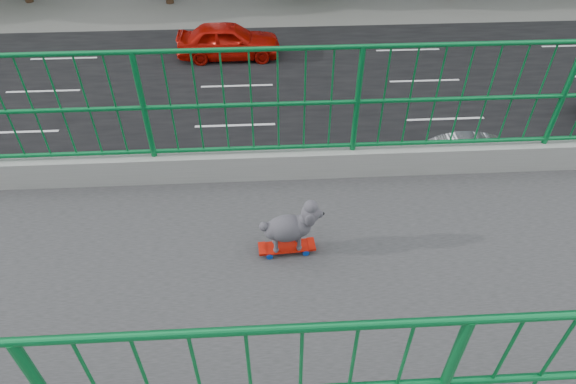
{
  "coord_description": "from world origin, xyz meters",
  "views": [
    {
      "loc": [
        2.63,
        1.12,
        10.27
      ],
      "look_at": [
        -1.03,
        1.32,
        7.07
      ],
      "focal_mm": 30.75,
      "sensor_mm": 36.0,
      "label": 1
    }
  ],
  "objects_px": {
    "skateboard": "(287,247)",
    "car_4": "(228,40)",
    "car_1": "(453,166)",
    "poodle": "(290,226)"
  },
  "relations": [
    {
      "from": "car_1",
      "to": "car_4",
      "type": "distance_m",
      "value": 12.09
    },
    {
      "from": "skateboard",
      "to": "car_1",
      "type": "relative_size",
      "value": 0.11
    },
    {
      "from": "skateboard",
      "to": "car_4",
      "type": "distance_m",
      "value": 19.59
    },
    {
      "from": "skateboard",
      "to": "car_1",
      "type": "distance_m",
      "value": 12.28
    },
    {
      "from": "skateboard",
      "to": "poodle",
      "type": "distance_m",
      "value": 0.26
    },
    {
      "from": "skateboard",
      "to": "poodle",
      "type": "xyz_separation_m",
      "value": [
        -0.0,
        0.03,
        0.26
      ]
    },
    {
      "from": "skateboard",
      "to": "car_4",
      "type": "height_order",
      "value": "skateboard"
    },
    {
      "from": "skateboard",
      "to": "car_4",
      "type": "bearing_deg",
      "value": -178.96
    },
    {
      "from": "poodle",
      "to": "car_4",
      "type": "xyz_separation_m",
      "value": [
        -18.48,
        -1.7,
        -6.52
      ]
    },
    {
      "from": "poodle",
      "to": "car_1",
      "type": "xyz_separation_m",
      "value": [
        -8.88,
        5.66,
        -6.55
      ]
    }
  ]
}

